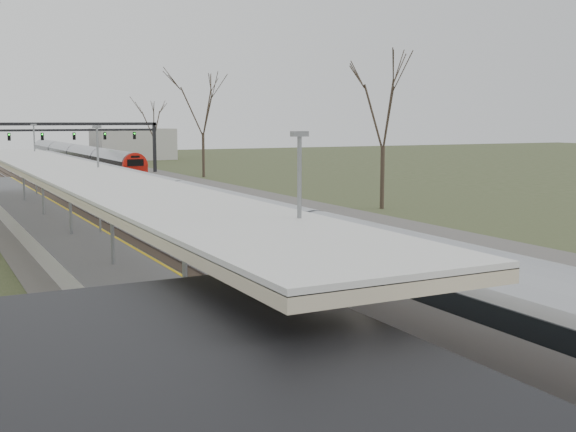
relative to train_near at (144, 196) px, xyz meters
name	(u,v)px	position (x,y,z in m)	size (l,w,h in m)	color
track_bed	(142,201)	(2.76, 10.26, -1.42)	(24.00, 160.00, 0.22)	#474442
platform	(59,235)	(-6.55, -7.24, -0.98)	(3.50, 69.00, 1.00)	#9E9B93
canopy	(73,174)	(-6.55, -11.75, 2.45)	(4.10, 50.00, 3.11)	slate
signal_gantry	(67,133)	(2.79, 40.25, 3.43)	(21.00, 0.59, 6.08)	black
tree_east_far	(384,106)	(16.50, -2.74, 5.81)	(5.00, 5.00, 10.30)	#2D231C
train_near	(144,196)	(0.00, 0.00, 0.00)	(2.62, 75.21, 3.05)	#A2A4AC
train_far	(77,156)	(7.00, 57.06, 0.00)	(2.62, 60.21, 3.05)	#A2A4AC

